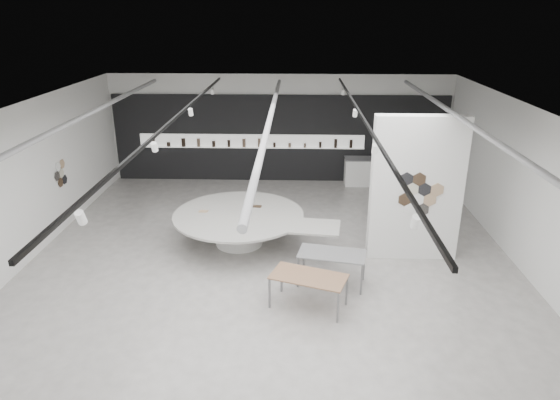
{
  "coord_description": "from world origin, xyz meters",
  "views": [
    {
      "loc": [
        0.58,
        -10.44,
        5.86
      ],
      "look_at": [
        0.2,
        1.2,
        1.4
      ],
      "focal_mm": 32.0,
      "sensor_mm": 36.0,
      "label": 1
    }
  ],
  "objects_px": {
    "partition_column": "(416,189)",
    "sample_table_stone": "(332,256)",
    "kitchen_counter": "(369,171)",
    "display_island": "(241,224)",
    "sample_table_wood": "(309,278)"
  },
  "relations": [
    {
      "from": "sample_table_wood",
      "to": "kitchen_counter",
      "type": "xyz_separation_m",
      "value": [
        2.3,
        7.9,
        -0.18
      ]
    },
    {
      "from": "partition_column",
      "to": "sample_table_wood",
      "type": "relative_size",
      "value": 2.1
    },
    {
      "from": "partition_column",
      "to": "kitchen_counter",
      "type": "height_order",
      "value": "partition_column"
    },
    {
      "from": "partition_column",
      "to": "sample_table_stone",
      "type": "height_order",
      "value": "partition_column"
    },
    {
      "from": "sample_table_stone",
      "to": "sample_table_wood",
      "type": "bearing_deg",
      "value": -119.38
    },
    {
      "from": "display_island",
      "to": "kitchen_counter",
      "type": "height_order",
      "value": "kitchen_counter"
    },
    {
      "from": "sample_table_stone",
      "to": "kitchen_counter",
      "type": "xyz_separation_m",
      "value": [
        1.75,
        6.94,
        -0.21
      ]
    },
    {
      "from": "kitchen_counter",
      "to": "partition_column",
      "type": "bearing_deg",
      "value": -86.38
    },
    {
      "from": "display_island",
      "to": "sample_table_wood",
      "type": "relative_size",
      "value": 2.66
    },
    {
      "from": "sample_table_wood",
      "to": "sample_table_stone",
      "type": "height_order",
      "value": "sample_table_stone"
    },
    {
      "from": "display_island",
      "to": "sample_table_stone",
      "type": "height_order",
      "value": "display_island"
    },
    {
      "from": "sample_table_wood",
      "to": "display_island",
      "type": "bearing_deg",
      "value": 120.18
    },
    {
      "from": "kitchen_counter",
      "to": "display_island",
      "type": "bearing_deg",
      "value": -128.66
    },
    {
      "from": "display_island",
      "to": "sample_table_wood",
      "type": "height_order",
      "value": "display_island"
    },
    {
      "from": "partition_column",
      "to": "sample_table_wood",
      "type": "distance_m",
      "value": 3.73
    }
  ]
}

